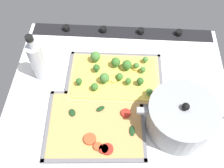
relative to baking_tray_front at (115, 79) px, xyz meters
The scene contains 8 objects.
ground_plane 6.27cm from the baking_tray_front, 108.33° to the left, with size 81.65×69.19×3.00cm, color white.
stove_control_panel 25.48cm from the baking_tray_front, 94.24° to the right, with size 78.38×7.00×2.60cm.
baking_tray_front is the anchor object (origin of this frame).
broccoli_pizza 1.71cm from the baking_tray_front, 100.95° to the right, with size 34.27×23.01×6.07cm.
baking_tray_back 20.39cm from the baking_tray_front, 74.37° to the left, with size 35.14×28.53×1.30cm.
veggie_pizza_back 20.76cm from the baking_tray_front, 75.54° to the left, with size 32.59×25.98×1.90cm.
cooking_pot 29.33cm from the baking_tray_front, 140.98° to the left, with size 28.96×22.19×14.35cm.
oil_bottle 29.36cm from the baking_tray_front, ahead, with size 5.43×5.43×20.75cm.
Camera 1 is at (-0.60, 52.84, 81.87)cm, focal length 42.01 mm.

